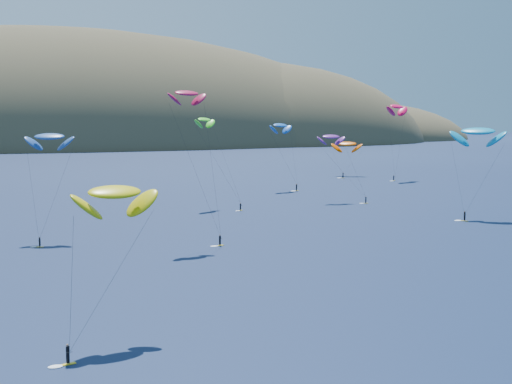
{
  "coord_description": "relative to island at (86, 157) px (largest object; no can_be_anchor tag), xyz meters",
  "views": [
    {
      "loc": [
        -47.54,
        -33.89,
        21.98
      ],
      "look_at": [
        -2.08,
        80.0,
        9.0
      ],
      "focal_mm": 50.0,
      "sensor_mm": 36.0,
      "label": 1
    }
  ],
  "objects": [
    {
      "name": "kitesurfer_4",
      "position": [
        -0.35,
        -399.21,
        30.11
      ],
      "size": [
        9.32,
        9.62,
        21.8
      ],
      "rotation": [
        0.0,
        0.0,
        0.39
      ],
      "color": "yellow",
      "rests_on": "ground"
    },
    {
      "name": "kitesurfer_6",
      "position": [
        0.1,
        -430.96,
        27.52
      ],
      "size": [
        10.23,
        10.83,
        18.86
      ],
      "rotation": [
        0.0,
        0.0,
        -0.11
      ],
      "color": "yellow",
      "rests_on": "ground"
    },
    {
      "name": "kitesurfer_8",
      "position": [
        51.52,
        -382.05,
        36.25
      ],
      "size": [
        11.99,
        10.21,
        28.58
      ],
      "rotation": [
        0.0,
        0.0,
        0.44
      ],
      "color": "yellow",
      "rests_on": "ground"
    },
    {
      "name": "kitesurfer_3",
      "position": [
        -34.15,
        -430.37,
        31.97
      ],
      "size": [
        9.85,
        14.06,
        23.23
      ],
      "rotation": [
        0.0,
        0.0,
        0.62
      ],
      "color": "yellow",
      "rests_on": "ground"
    },
    {
      "name": "kitesurfer_2",
      "position": [
        -73.87,
        -525.47,
        25.22
      ],
      "size": [
        11.24,
        10.82,
        16.91
      ],
      "rotation": [
        0.0,
        0.0,
        0.23
      ],
      "color": "yellow",
      "rests_on": "ground"
    },
    {
      "name": "kitesurfer_5",
      "position": [
        15.76,
        -469.61,
        29.57
      ],
      "size": [
        12.99,
        11.56,
        21.98
      ],
      "rotation": [
        0.0,
        0.0,
        -0.78
      ],
      "color": "yellow",
      "rests_on": "ground"
    },
    {
      "name": "kitesurfer_9",
      "position": [
        -52.49,
        -478.07,
        36.63
      ],
      "size": [
        8.89,
        7.09,
        27.94
      ],
      "rotation": [
        0.0,
        0.0,
        0.25
      ],
      "color": "yellow",
      "rests_on": "ground"
    },
    {
      "name": "kitesurfer_10",
      "position": [
        -73.92,
        -463.7,
        29.16
      ],
      "size": [
        8.95,
        12.01,
        20.74
      ],
      "rotation": [
        0.0,
        0.0,
        -0.3
      ],
      "color": "yellow",
      "rests_on": "ground"
    },
    {
      "name": "island",
      "position": [
        0.0,
        0.0,
        0.0
      ],
      "size": [
        730.0,
        300.0,
        210.0
      ],
      "color": "#3D3526",
      "rests_on": "ground"
    },
    {
      "name": "kitesurfer_11",
      "position": [
        43.5,
        -361.19,
        22.66
      ],
      "size": [
        13.62,
        15.83,
        14.99
      ],
      "rotation": [
        0.0,
        0.0,
        -0.61
      ],
      "color": "yellow",
      "rests_on": "ground"
    }
  ]
}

